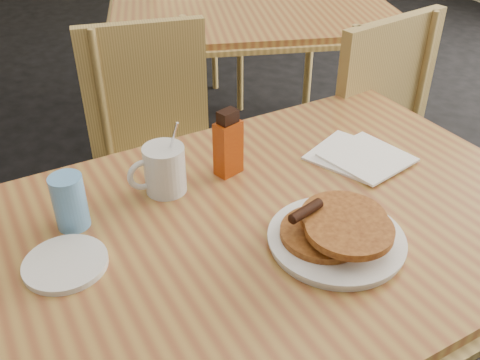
# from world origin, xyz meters

# --- Properties ---
(main_table) EXTENTS (1.31, 0.92, 0.75)m
(main_table) POSITION_xyz_m (0.05, -0.03, 0.71)
(main_table) COLOR olive
(main_table) RESTS_ON floor
(neighbor_table) EXTENTS (1.49, 1.22, 0.75)m
(neighbor_table) POSITION_xyz_m (0.73, 1.29, 0.71)
(neighbor_table) COLOR olive
(neighbor_table) RESTS_ON floor
(chair_main_far) EXTENTS (0.49, 0.49, 0.92)m
(chair_main_far) POSITION_xyz_m (0.07, 0.74, 0.55)
(chair_main_far) COLOR tan
(chair_main_far) RESTS_ON floor
(chair_neighbor_far) EXTENTS (0.54, 0.54, 0.96)m
(chair_neighbor_far) POSITION_xyz_m (0.74, 2.06, 0.57)
(chair_neighbor_far) COLOR tan
(chair_neighbor_far) RESTS_ON floor
(chair_neighbor_near) EXTENTS (0.49, 0.50, 0.95)m
(chair_neighbor_near) POSITION_xyz_m (0.75, 0.52, 0.57)
(chair_neighbor_near) COLOR tan
(chair_neighbor_near) RESTS_ON floor
(pancake_plate) EXTENTS (0.27, 0.27, 0.08)m
(pancake_plate) POSITION_xyz_m (0.13, -0.16, 0.77)
(pancake_plate) COLOR silver
(pancake_plate) RESTS_ON main_table
(coffee_mug) EXTENTS (0.13, 0.09, 0.17)m
(coffee_mug) POSITION_xyz_m (-0.10, 0.16, 0.81)
(coffee_mug) COLOR silver
(coffee_mug) RESTS_ON main_table
(syrup_bottle) EXTENTS (0.07, 0.06, 0.16)m
(syrup_bottle) POSITION_xyz_m (0.06, 0.16, 0.82)
(syrup_bottle) COLOR maroon
(syrup_bottle) RESTS_ON main_table
(napkin_stack) EXTENTS (0.24, 0.26, 0.01)m
(napkin_stack) POSITION_xyz_m (0.37, 0.08, 0.76)
(napkin_stack) COLOR white
(napkin_stack) RESTS_ON main_table
(blue_tumbler) EXTENTS (0.07, 0.07, 0.12)m
(blue_tumbler) POSITION_xyz_m (-0.31, 0.13, 0.81)
(blue_tumbler) COLOR #5E9CDD
(blue_tumbler) RESTS_ON main_table
(side_saucer) EXTENTS (0.20, 0.20, 0.01)m
(side_saucer) POSITION_xyz_m (-0.35, 0.02, 0.76)
(side_saucer) COLOR silver
(side_saucer) RESTS_ON main_table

